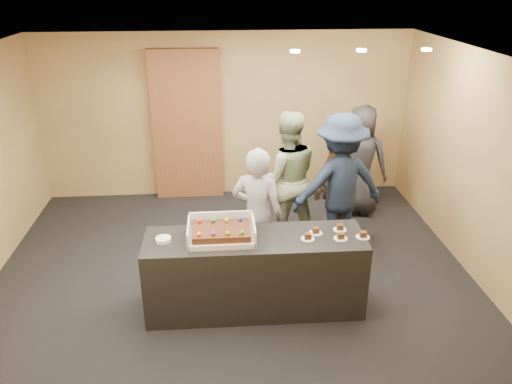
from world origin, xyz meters
TOP-DOWN VIEW (x-y plane):
  - room at (0.00, 0.00)m, footprint 6.04×6.00m
  - serving_counter at (0.22, -0.79)m, footprint 2.41×0.72m
  - storage_cabinet at (-0.63, 2.41)m, footprint 1.11×0.15m
  - cake_box at (-0.14, -0.76)m, footprint 0.71×0.49m
  - sheet_cake at (-0.14, -0.79)m, footprint 0.61×0.42m
  - plate_stack at (-0.76, -0.78)m, footprint 0.17×0.17m
  - slice_a at (0.79, -0.87)m, footprint 0.15×0.15m
  - slice_b at (0.89, -0.74)m, footprint 0.15×0.15m
  - slice_c at (1.14, -0.89)m, footprint 0.15×0.15m
  - slice_d at (1.18, -0.69)m, footprint 0.15×0.15m
  - slice_e at (1.39, -0.87)m, footprint 0.15×0.15m
  - person_server_grey at (0.30, -0.20)m, footprint 0.73×0.61m
  - person_sage_man at (0.78, 0.78)m, footprint 0.95×0.76m
  - person_navy_man at (1.44, 0.46)m, footprint 1.33×0.90m
  - person_brown_extra at (1.48, 0.74)m, footprint 0.99×0.96m
  - person_dark_suit at (2.03, 1.57)m, footprint 1.00×0.90m
  - ceiling_spotlights at (1.60, 0.50)m, footprint 1.72×0.12m

SIDE VIEW (x-z plane):
  - serving_counter at x=0.22m, z-range 0.00..0.90m
  - person_brown_extra at x=1.48m, z-range 0.00..1.66m
  - person_server_grey at x=0.30m, z-range 0.00..1.72m
  - person_dark_suit at x=2.03m, z-range 0.00..1.72m
  - plate_stack at x=-0.76m, z-range 0.90..0.94m
  - slice_a at x=0.79m, z-range 0.89..0.96m
  - slice_b at x=0.89m, z-range 0.89..0.96m
  - slice_c at x=1.14m, z-range 0.89..0.96m
  - slice_d at x=1.18m, z-range 0.89..0.96m
  - slice_e at x=1.39m, z-range 0.89..0.96m
  - person_sage_man at x=0.78m, z-range 0.00..1.88m
  - cake_box at x=-0.14m, z-range 0.84..1.05m
  - person_navy_man at x=1.44m, z-range 0.00..1.91m
  - sheet_cake at x=-0.14m, z-range 0.94..1.06m
  - storage_cabinet at x=-0.63m, z-range 0.00..2.45m
  - room at x=0.00m, z-range 0.00..2.70m
  - ceiling_spotlights at x=1.60m, z-range 2.66..2.69m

